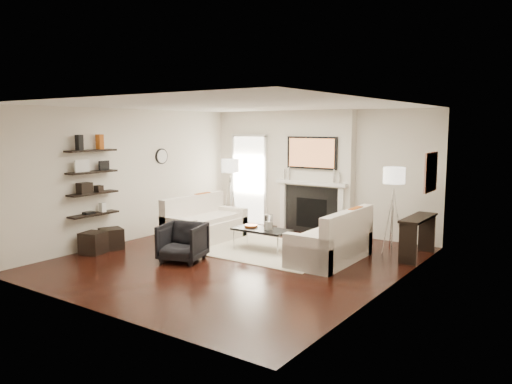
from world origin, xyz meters
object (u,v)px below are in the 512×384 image
Objects in this scene: lamp_right_shade at (394,175)px; ottoman_near at (111,239)px; loveseat_left_base at (206,231)px; loveseat_right_base at (330,249)px; armchair at (183,240)px; coffee_table at (262,230)px; lamp_left_shade at (230,166)px.

lamp_right_shade is 1.00× the size of ottoman_near.
ottoman_near is (-1.05, -1.56, -0.01)m from loveseat_left_base.
loveseat_right_base reaches higher than ottoman_near.
armchair is at bearing 5.24° from ottoman_near.
ottoman_near is at bearing -157.07° from loveseat_right_base.
loveseat_left_base is 1.64× the size of coffee_table.
loveseat_left_base is 1.91m from lamp_left_shade.
coffee_table is 2.66m from lamp_right_shade.
armchair is 4.03m from lamp_right_shade.
armchair is 1.84× the size of ottoman_near.
coffee_table is (1.40, 0.00, 0.19)m from loveseat_left_base.
armchair is (0.68, -1.40, 0.16)m from loveseat_left_base.
loveseat_right_base is 4.18m from ottoman_near.
lamp_left_shade and lamp_right_shade have the same top height.
armchair reaches higher than loveseat_left_base.
lamp_left_shade reaches higher than ottoman_near.
loveseat_right_base is 3.70m from lamp_left_shade.
lamp_left_shade is (-1.10, 2.79, 1.08)m from armchair.
loveseat_right_base and coffee_table have the same top height.
loveseat_left_base is 4.50× the size of lamp_left_shade.
lamp_left_shade is 3.26m from ottoman_near.
ottoman_near is (-1.72, -0.16, -0.17)m from armchair.
armchair is at bearing -145.31° from loveseat_right_base.
loveseat_right_base is at bearing 2.68° from coffee_table.
lamp_left_shade is (-1.83, 1.38, 1.05)m from coffee_table.
lamp_left_shade is at bearing 157.76° from loveseat_right_base.
armchair is at bearing -136.05° from lamp_right_shade.
lamp_right_shade is (3.47, 1.29, 1.24)m from loveseat_left_base.
armchair is 1.84× the size of lamp_left_shade.
lamp_left_shade is at bearing 94.75° from armchair.
lamp_left_shade reaches higher than loveseat_right_base.
lamp_right_shade reaches higher than ottoman_near.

